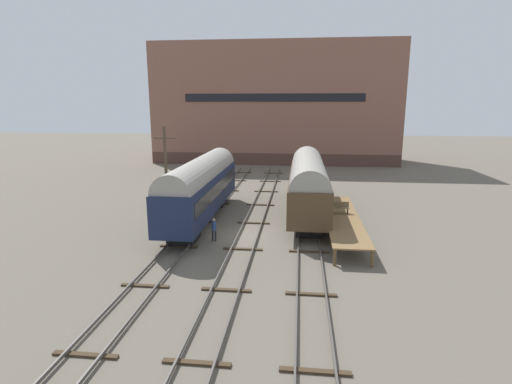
# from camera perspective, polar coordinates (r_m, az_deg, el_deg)

# --- Properties ---
(ground_plane) EXTENTS (200.00, 200.00, 0.00)m
(ground_plane) POSITION_cam_1_polar(r_m,az_deg,el_deg) (29.55, -1.06, -6.21)
(ground_plane) COLOR #60594C
(track_left) EXTENTS (2.60, 60.00, 0.26)m
(track_left) POSITION_cam_1_polar(r_m,az_deg,el_deg) (30.35, -9.29, -5.58)
(track_left) COLOR #4C4742
(track_left) RESTS_ON ground
(track_middle) EXTENTS (2.60, 60.00, 0.26)m
(track_middle) POSITION_cam_1_polar(r_m,az_deg,el_deg) (29.50, -1.06, -5.94)
(track_middle) COLOR #4C4742
(track_middle) RESTS_ON ground
(track_right) EXTENTS (2.60, 60.00, 0.26)m
(track_right) POSITION_cam_1_polar(r_m,az_deg,el_deg) (29.28, 7.48, -6.19)
(track_right) COLOR #4C4742
(track_right) RESTS_ON ground
(train_car_navy) EXTENTS (2.91, 16.30, 5.20)m
(train_car_navy) POSITION_cam_1_polar(r_m,az_deg,el_deg) (32.92, -7.83, 0.97)
(train_car_navy) COLOR black
(train_car_navy) RESTS_ON ground
(train_car_brown) EXTENTS (3.13, 16.26, 5.17)m
(train_car_brown) POSITION_cam_1_polar(r_m,az_deg,el_deg) (34.66, 7.44, 1.47)
(train_car_brown) COLOR black
(train_car_brown) RESTS_ON ground
(station_platform) EXTENTS (2.48, 13.74, 1.13)m
(station_platform) POSITION_cam_1_polar(r_m,az_deg,el_deg) (30.82, 12.25, -3.67)
(station_platform) COLOR brown
(station_platform) RESTS_ON ground
(bench) EXTENTS (1.40, 0.40, 0.91)m
(bench) POSITION_cam_1_polar(r_m,az_deg,el_deg) (31.72, 11.88, -2.11)
(bench) COLOR brown
(bench) RESTS_ON station_platform
(person_worker) EXTENTS (0.32, 0.32, 1.66)m
(person_worker) POSITION_cam_1_polar(r_m,az_deg,el_deg) (28.19, -6.03, -5.07)
(person_worker) COLOR #282833
(person_worker) RESTS_ON ground
(utility_pole) EXTENTS (1.80, 0.24, 7.71)m
(utility_pole) POSITION_cam_1_polar(r_m,az_deg,el_deg) (33.58, -12.73, 2.82)
(utility_pole) COLOR #473828
(utility_pole) RESTS_ON ground
(warehouse_building) EXTENTS (39.25, 12.03, 18.97)m
(warehouse_building) POSITION_cam_1_polar(r_m,az_deg,el_deg) (68.37, 2.83, 12.45)
(warehouse_building) COLOR #4F342A
(warehouse_building) RESTS_ON ground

